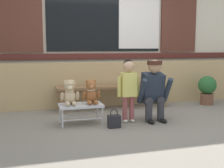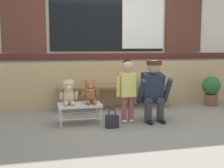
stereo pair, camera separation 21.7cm
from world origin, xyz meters
TOP-DOWN VIEW (x-y plane):
  - ground_plane at (0.00, 0.00)m, footprint 60.00×60.00m
  - brick_low_wall at (0.00, 1.43)m, footprint 7.57×0.25m
  - shop_facade at (0.00, 1.94)m, footprint 7.72×0.26m
  - wooden_bench_long at (-0.06, 1.06)m, footprint 2.10×0.40m
  - small_display_bench at (-0.83, 0.16)m, footprint 0.64×0.36m
  - teddy_bear_with_hat at (-0.99, 0.16)m, footprint 0.28×0.27m
  - teddy_bear_plain at (-0.67, 0.16)m, footprint 0.28×0.26m
  - child_standing at (-0.12, 0.06)m, footprint 0.35×0.18m
  - adult_crouching at (0.29, 0.05)m, footprint 0.50×0.49m
  - handbag_on_ground at (-0.41, -0.17)m, footprint 0.18×0.11m
  - potted_plant at (1.84, 0.91)m, footprint 0.36×0.36m

SIDE VIEW (x-z plane):
  - ground_plane at x=0.00m, z-range 0.00..0.00m
  - handbag_on_ground at x=-0.41m, z-range -0.04..0.23m
  - small_display_bench at x=-0.83m, z-range 0.12..0.42m
  - potted_plant at x=1.84m, z-range 0.04..0.61m
  - wooden_bench_long at x=-0.06m, z-range 0.15..0.59m
  - brick_low_wall at x=0.00m, z-range 0.00..0.85m
  - teddy_bear_plain at x=-0.67m, z-range 0.28..0.65m
  - teddy_bear_with_hat at x=-0.99m, z-range 0.29..0.65m
  - adult_crouching at x=0.29m, z-range 0.01..0.96m
  - child_standing at x=-0.12m, z-range 0.11..1.07m
  - shop_facade at x=0.00m, z-range 0.00..3.65m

